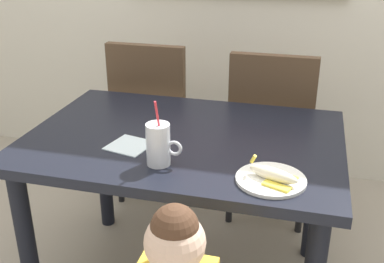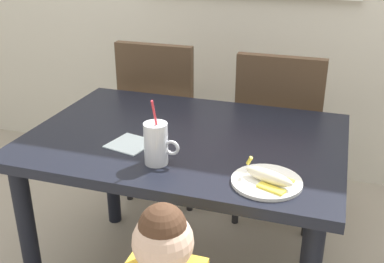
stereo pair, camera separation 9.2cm
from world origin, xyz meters
TOP-DOWN VIEW (x-y plane):
  - dining_table at (0.00, 0.00)m, footprint 1.24×0.87m
  - dining_chair_left at (-0.37, 0.69)m, footprint 0.44×0.44m
  - dining_chair_right at (0.29, 0.64)m, footprint 0.44×0.45m
  - milk_cup at (-0.02, -0.26)m, footprint 0.13×0.09m
  - snack_plate at (0.37, -0.28)m, footprint 0.23×0.23m
  - peeled_banana at (0.38, -0.29)m, footprint 0.17×0.13m
  - paper_napkin at (-0.17, -0.15)m, footprint 0.18×0.18m

SIDE VIEW (x-z plane):
  - dining_chair_left at x=-0.37m, z-range 0.06..1.02m
  - dining_chair_right at x=0.29m, z-range 0.06..1.02m
  - dining_table at x=0.00m, z-range 0.26..1.01m
  - paper_napkin at x=-0.17m, z-range 0.74..0.75m
  - snack_plate at x=0.37m, z-range 0.74..0.76m
  - peeled_banana at x=0.38m, z-range 0.74..0.81m
  - milk_cup at x=-0.02m, z-range 0.69..0.93m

